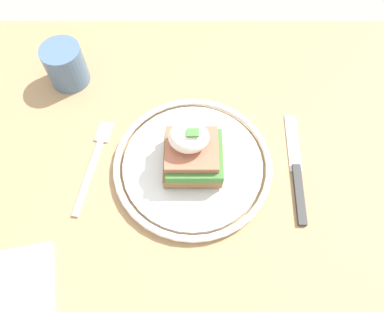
{
  "coord_description": "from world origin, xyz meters",
  "views": [
    {
      "loc": [
        0.02,
        -0.22,
        1.25
      ],
      "look_at": [
        0.02,
        0.03,
        0.79
      ],
      "focal_mm": 35.0,
      "sensor_mm": 36.0,
      "label": 1
    }
  ],
  "objects_px": {
    "plate": "(192,165)",
    "napkin": "(1,290)",
    "cup": "(64,65)",
    "sandwich": "(191,152)",
    "knife": "(296,174)",
    "fork": "(93,161)"
  },
  "relations": [
    {
      "from": "plate",
      "to": "napkin",
      "type": "xyz_separation_m",
      "value": [
        -0.24,
        -0.17,
        -0.0
      ]
    },
    {
      "from": "plate",
      "to": "cup",
      "type": "bearing_deg",
      "value": 140.99
    },
    {
      "from": "sandwich",
      "to": "napkin",
      "type": "xyz_separation_m",
      "value": [
        -0.24,
        -0.18,
        -0.04
      ]
    },
    {
      "from": "knife",
      "to": "napkin",
      "type": "distance_m",
      "value": 0.43
    },
    {
      "from": "cup",
      "to": "napkin",
      "type": "relative_size",
      "value": 0.54
    },
    {
      "from": "plate",
      "to": "fork",
      "type": "bearing_deg",
      "value": 176.57
    },
    {
      "from": "sandwich",
      "to": "cup",
      "type": "xyz_separation_m",
      "value": [
        -0.21,
        0.17,
        -0.01
      ]
    },
    {
      "from": "plate",
      "to": "knife",
      "type": "distance_m",
      "value": 0.15
    },
    {
      "from": "cup",
      "to": "fork",
      "type": "bearing_deg",
      "value": -69.77
    },
    {
      "from": "cup",
      "to": "knife",
      "type": "bearing_deg",
      "value": -26.75
    },
    {
      "from": "fork",
      "to": "napkin",
      "type": "distance_m",
      "value": 0.21
    },
    {
      "from": "cup",
      "to": "napkin",
      "type": "height_order",
      "value": "cup"
    },
    {
      "from": "fork",
      "to": "knife",
      "type": "relative_size",
      "value": 0.87
    },
    {
      "from": "fork",
      "to": "knife",
      "type": "height_order",
      "value": "knife"
    },
    {
      "from": "knife",
      "to": "cup",
      "type": "relative_size",
      "value": 2.62
    },
    {
      "from": "napkin",
      "to": "sandwich",
      "type": "bearing_deg",
      "value": 35.86
    },
    {
      "from": "knife",
      "to": "plate",
      "type": "bearing_deg",
      "value": 174.76
    },
    {
      "from": "fork",
      "to": "cup",
      "type": "bearing_deg",
      "value": 110.23
    },
    {
      "from": "sandwich",
      "to": "knife",
      "type": "bearing_deg",
      "value": -5.33
    },
    {
      "from": "fork",
      "to": "sandwich",
      "type": "bearing_deg",
      "value": -3.31
    },
    {
      "from": "sandwich",
      "to": "fork",
      "type": "distance_m",
      "value": 0.15
    },
    {
      "from": "knife",
      "to": "napkin",
      "type": "relative_size",
      "value": 1.41
    }
  ]
}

